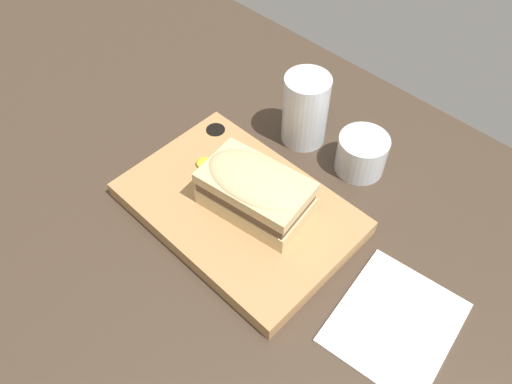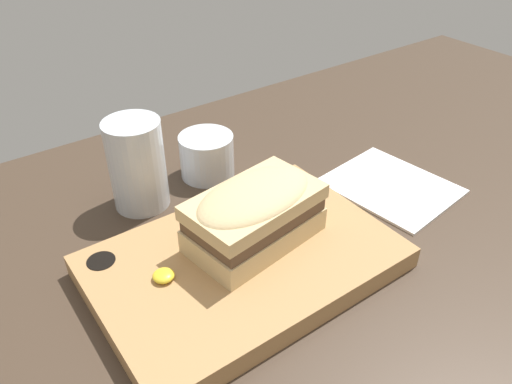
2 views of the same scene
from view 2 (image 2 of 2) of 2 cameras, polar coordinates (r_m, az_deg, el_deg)
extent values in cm
cube|color=#423326|center=(58.05, 0.52, -13.02)|extent=(191.94, 96.50, 2.00)
cube|color=tan|center=(59.85, -1.38, -7.94)|extent=(34.84, 23.47, 2.78)
cylinder|color=black|center=(60.94, -17.19, -7.97)|extent=(3.29, 3.29, 1.39)
cube|color=#DBBC84|center=(59.74, -0.17, -4.33)|extent=(16.92, 11.34, 3.02)
cube|color=brown|center=(58.27, -0.18, -2.52)|extent=(16.24, 10.89, 1.72)
cube|color=#DBBC84|center=(57.22, -0.18, -1.12)|extent=(16.92, 11.34, 1.81)
ellipsoid|color=#DBBC84|center=(56.78, -0.18, -0.50)|extent=(16.58, 11.11, 2.72)
ellipsoid|color=yellow|center=(56.37, -10.52, -9.37)|extent=(2.43, 2.43, 0.97)
cylinder|color=silver|center=(69.67, -13.43, 3.07)|extent=(7.72, 7.72, 12.84)
cylinder|color=silver|center=(71.43, -13.08, 0.80)|extent=(6.79, 6.79, 5.78)
cylinder|color=silver|center=(76.23, -5.64, 4.16)|extent=(8.24, 8.24, 6.63)
cylinder|color=#470A14|center=(76.51, -5.62, 3.80)|extent=(7.41, 7.41, 5.12)
cube|color=white|center=(77.09, 15.15, 0.63)|extent=(16.69, 18.99, 0.40)
camera|label=1|loc=(0.62, 66.28, 38.54)|focal=35.00mm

